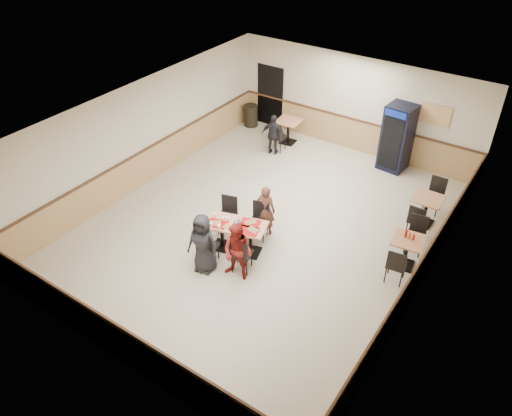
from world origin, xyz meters
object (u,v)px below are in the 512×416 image
Objects in this scene: diner_woman_right at (238,252)px; side_table_near at (407,248)px; side_table_far at (426,206)px; main_table at (236,233)px; trash_bin at (251,116)px; diner_man_opposite at (266,210)px; pepsi_cooler at (397,138)px; diner_woman_left at (203,244)px; back_table at (288,128)px; lone_diner at (274,135)px.

side_table_near is (2.93, 2.45, -0.22)m from diner_woman_right.
diner_woman_right reaches higher than side_table_far.
side_table_far is (3.35, 3.55, 0.01)m from main_table.
main_table is 2.11× the size of trash_bin.
side_table_far is (3.15, 2.60, -0.16)m from diner_man_opposite.
diner_woman_left is at bearing -99.97° from pepsi_cooler.
pepsi_cooler reaches higher than diner_woman_right.
side_table_near is (3.71, 2.68, -0.25)m from diner_woman_left.
main_table is 1.10× the size of diner_woman_right.
side_table_far is 0.97× the size of back_table.
diner_woman_left is 5.66m from lone_diner.
back_table is at bearing 145.64° from side_table_near.
side_table_far is (5.15, -0.91, -0.14)m from lone_diner.
side_table_near is (5.32, -2.75, -0.16)m from lone_diner.
back_table is (-1.61, 6.32, -0.22)m from diner_woman_left.
main_table is at bearing 66.47° from diner_woman_left.
main_table is at bearing 97.12° from lone_diner.
diner_woman_right is at bearing -93.90° from pepsi_cooler.
diner_man_opposite is 5.02m from pepsi_cooler.
diner_woman_right is at bearing -122.82° from side_table_far.
trash_bin is at bearing -174.24° from pepsi_cooler.
side_table_near is at bearing -29.54° from trash_bin.
diner_woman_right is 1.73m from diner_man_opposite.
diner_man_opposite is at bearing 104.85° from lone_diner.
diner_woman_left is (-0.20, -0.96, 0.24)m from main_table.
diner_woman_left is 0.74× the size of pepsi_cooler.
diner_woman_left is at bearing -128.16° from side_table_far.
diner_woman_right is (0.58, -0.73, 0.21)m from main_table.
lone_diner is 0.65× the size of pepsi_cooler.
back_table is at bearing -78.43° from diner_man_opposite.
diner_man_opposite is 6.04m from trash_bin.
pepsi_cooler is at bearing 0.48° from trash_bin.
diner_woman_right is at bearing -57.50° from trash_bin.
back_table is at bearing -104.87° from lone_diner.
pepsi_cooler reaches higher than back_table.
side_table_far is (-0.17, 1.83, 0.02)m from side_table_near.
lone_diner is at bearing -73.18° from diner_man_opposite.
diner_woman_right is at bearing 89.91° from diner_man_opposite.
main_table is 1.01m from diner_woman_left.
side_table_near is at bearing 9.92° from main_table.
lone_diner is 5.99m from side_table_near.
diner_woman_left reaches higher than lone_diner.
pepsi_cooler reaches higher than main_table.
pepsi_cooler reaches higher than side_table_near.
main_table is 3.91m from side_table_near.
trash_bin is at bearing 104.67° from diner_woman_left.
back_table is at bearing 160.68° from side_table_far.
diner_man_opposite is at bearing 97.22° from diner_woman_right.
diner_woman_left reaches higher than diner_woman_right.
back_table reaches higher than side_table_far.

